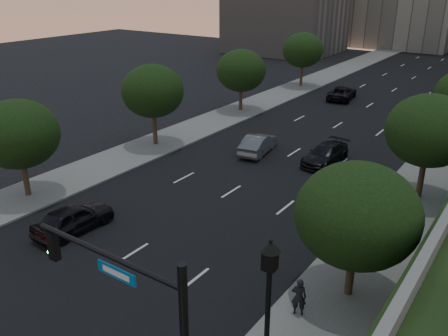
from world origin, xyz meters
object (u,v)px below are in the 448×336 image
Objects in this scene: sedan_near_right at (325,154)px; sedan_far_right at (409,128)px; sedan_near_left at (73,218)px; sedan_mid_left at (258,144)px; sedan_far_left at (342,93)px; pedestrian_a at (299,297)px; pedestrian_b at (383,245)px; street_lamp at (268,317)px; pedestrian_c at (399,219)px.

sedan_near_right is 11.02m from sedan_far_right.
sedan_near_left is at bearing -129.45° from sedan_far_right.
sedan_near_right is 1.24× the size of sedan_far_right.
sedan_mid_left reaches higher than sedan_far_left.
pedestrian_a is at bearing -66.39° from sedan_near_right.
sedan_far_right is 21.68m from pedestrian_b.
pedestrian_c is (0.97, 12.59, -1.61)m from street_lamp.
sedan_near_left is 16.58m from sedan_mid_left.
sedan_near_left reaches higher than sedan_near_right.
sedan_far_left is (-1.22, 20.51, -0.03)m from sedan_mid_left.
sedan_mid_left is (1.97, 16.46, -0.02)m from sedan_near_left.
pedestrian_c is at bearing -41.95° from sedan_near_right.
street_lamp is at bearing 112.24° from sedan_mid_left.
pedestrian_b is 3.01m from pedestrian_c.
sedan_near_right is 17.88m from pedestrian_a.
sedan_far_right is at bearing -108.30° from pedestrian_c.
pedestrian_c is (1.47, 9.05, 0.03)m from pedestrian_a.
sedan_near_left is 29.86m from sedan_far_right.
sedan_near_right is at bearing -179.11° from sedan_mid_left.
sedan_near_right is at bearing -56.35° from pedestrian_b.
sedan_mid_left is 14.58m from pedestrian_c.
sedan_near_right is (5.28, 0.96, -0.05)m from sedan_mid_left.
sedan_near_right is (-6.66, 20.32, -1.91)m from street_lamp.
street_lamp is 3.50× the size of pedestrian_b.
sedan_mid_left reaches higher than sedan_far_right.
street_lamp is at bearing -68.41° from sedan_near_right.
street_lamp is 1.13× the size of sedan_near_right.
pedestrian_c is (14.13, -27.29, 0.28)m from sedan_far_left.
sedan_mid_left is 0.95× the size of sedan_near_right.
pedestrian_c is (4.27, -18.23, 0.34)m from sedan_far_right.
pedestrian_a reaches higher than pedestrian_b.
sedan_near_left is 18.87m from sedan_near_right.
sedan_near_left is at bearing 168.22° from street_lamp.
sedan_near_right is (7.24, 17.42, -0.08)m from sedan_near_left.
sedan_mid_left is 5.36m from sedan_near_right.
street_lamp is 3.93m from pedestrian_a.
pedestrian_b reaches higher than sedan_mid_left.
pedestrian_b is at bearing -126.48° from pedestrian_a.
street_lamp reaches higher than pedestrian_b.
sedan_near_right is at bearing -110.66° from sedan_near_left.
sedan_near_left is 17.75m from pedestrian_c.
pedestrian_c reaches higher than pedestrian_a.
pedestrian_b is (1.03, 9.58, -1.68)m from street_lamp.
street_lamp reaches higher than sedan_near_right.
sedan_mid_left is at bearing -38.98° from pedestrian_b.
pedestrian_b is at bearing -154.00° from sedan_near_left.
pedestrian_c is (12.91, -6.78, 0.25)m from sedan_mid_left.
street_lamp is at bearing 81.89° from pedestrian_b.
pedestrian_c is at bearing 85.57° from street_lamp.
sedan_far_left is at bearing -94.11° from pedestrian_c.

